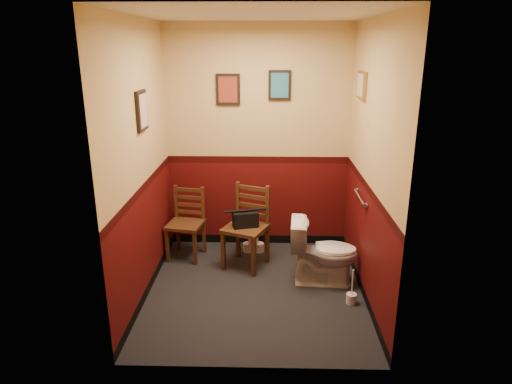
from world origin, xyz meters
TOP-DOWN VIEW (x-y plane):
  - floor at (0.00, 0.00)m, footprint 2.20×2.40m
  - ceiling at (0.00, 0.00)m, footprint 2.20×2.40m
  - wall_back at (0.00, 1.20)m, footprint 2.20×0.00m
  - wall_front at (0.00, -1.20)m, footprint 2.20×0.00m
  - wall_left at (-1.10, 0.00)m, footprint 0.00×2.40m
  - wall_right at (1.10, 0.00)m, footprint 0.00×2.40m
  - grab_bar at (1.07, 0.25)m, footprint 0.05×0.56m
  - framed_print_back_a at (-0.35, 1.18)m, footprint 0.28×0.04m
  - framed_print_back_b at (0.25, 1.18)m, footprint 0.26×0.04m
  - framed_print_left at (-1.08, 0.10)m, footprint 0.04×0.30m
  - framed_print_right at (1.08, 0.60)m, footprint 0.04×0.34m
  - toilet at (0.72, 0.19)m, footprint 0.75×0.46m
  - toilet_brush at (0.96, -0.23)m, footprint 0.10×0.10m
  - chair_left at (-0.84, 0.80)m, footprint 0.46×0.46m
  - chair_right at (-0.11, 0.59)m, footprint 0.58×0.58m
  - handbag at (-0.13, 0.55)m, footprint 0.31×0.21m
  - tp_stack at (-0.05, 0.93)m, footprint 0.26×0.16m

SIDE VIEW (x-z plane):
  - floor at x=0.00m, z-range 0.00..0.00m
  - toilet_brush at x=0.96m, z-range -0.12..0.24m
  - tp_stack at x=-0.05m, z-range -0.03..0.41m
  - toilet at x=0.72m, z-range 0.00..0.70m
  - chair_left at x=-0.84m, z-range 0.00..0.85m
  - chair_right at x=-0.11m, z-range 0.00..0.94m
  - handbag at x=-0.13m, z-range 0.48..0.68m
  - grab_bar at x=1.07m, z-range 0.92..0.98m
  - wall_back at x=0.00m, z-range 0.00..2.70m
  - wall_front at x=0.00m, z-range 0.00..2.70m
  - wall_left at x=-1.10m, z-range 0.00..2.70m
  - wall_right at x=1.10m, z-range 0.00..2.70m
  - framed_print_left at x=-1.08m, z-range 1.66..2.04m
  - framed_print_back_a at x=-0.35m, z-range 1.77..2.13m
  - framed_print_back_b at x=0.25m, z-range 1.83..2.17m
  - framed_print_right at x=1.08m, z-range 1.91..2.19m
  - ceiling at x=0.00m, z-range 2.70..2.70m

